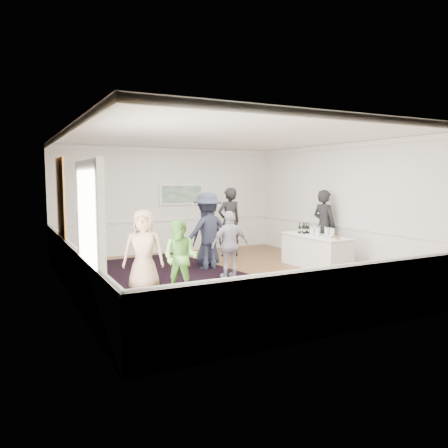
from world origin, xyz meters
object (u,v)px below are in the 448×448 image
guest_dark_a (208,231)px  ice_bucket (316,230)px  serving_table (316,251)px  guest_dark_b (229,222)px  bartender (324,226)px  guest_tan (143,251)px  guest_navy (208,235)px  guest_green (180,257)px  guest_lilac (230,245)px  nut_bowl (335,238)px

guest_dark_a → ice_bucket: 2.79m
serving_table → guest_dark_b: 2.81m
bartender → guest_tan: 5.40m
guest_navy → bartender: bearing=175.8°
guest_green → ice_bucket: bearing=58.2°
serving_table → guest_green: guest_green is taller
serving_table → guest_lilac: bearing=-178.0°
serving_table → bartender: bartender is taller
guest_navy → guest_lilac: bearing=96.4°
nut_bowl → guest_green: bearing=-178.7°
serving_table → ice_bucket: bearing=53.7°
nut_bowl → guest_dark_a: bearing=143.1°
guest_tan → ice_bucket: bearing=26.5°
serving_table → guest_navy: size_ratio=1.28×
guest_navy → ice_bucket: guest_navy is taller
serving_table → guest_green: size_ratio=1.37×
guest_green → nut_bowl: (3.98, 0.09, 0.12)m
guest_dark_b → nut_bowl: guest_dark_b is taller
guest_tan → nut_bowl: size_ratio=6.91×
serving_table → bartender: 1.05m
guest_tan → guest_navy: (2.27, 1.81, -0.04)m
guest_lilac → nut_bowl: (2.46, -0.70, 0.09)m
guest_tan → guest_dark_a: 2.52m
bartender → guest_green: bartender is taller
guest_tan → ice_bucket: guest_tan is taller
guest_green → guest_dark_b: (2.85, 3.35, 0.26)m
guest_lilac → guest_navy: guest_navy is taller
serving_table → guest_dark_b: bearing=115.6°
nut_bowl → guest_tan: bearing=174.4°
serving_table → guest_dark_a: (-2.54, 1.08, 0.55)m
ice_bucket → guest_dark_a: bearing=160.1°
guest_green → guest_lilac: bearing=72.1°
ice_bucket → nut_bowl: bearing=-99.6°
bartender → guest_dark_a: (-3.25, 0.54, -0.02)m
guest_tan → guest_dark_b: bearing=60.2°
guest_tan → nut_bowl: guest_tan is taller
bartender → ice_bucket: (-0.62, -0.41, -0.04)m
guest_dark_b → guest_lilac: bearing=60.7°
guest_dark_b → ice_bucket: (1.28, -2.35, -0.06)m
guest_tan → guest_green: size_ratio=1.12×
guest_tan → guest_lilac: (2.09, 0.25, -0.06)m
serving_table → bartender: size_ratio=1.04×
ice_bucket → guest_navy: bearing=151.1°
guest_lilac → guest_navy: bearing=-95.1°
bartender → guest_green: bearing=97.3°
serving_table → guest_dark_a: size_ratio=1.06×
guest_dark_b → ice_bucket: size_ratio=7.71×
serving_table → guest_navy: bearing=148.0°
bartender → nut_bowl: bartender is taller
bartender → guest_dark_b: guest_dark_b is taller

